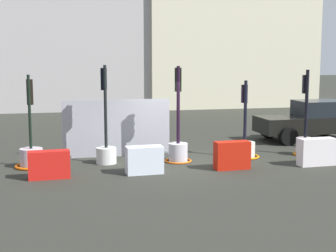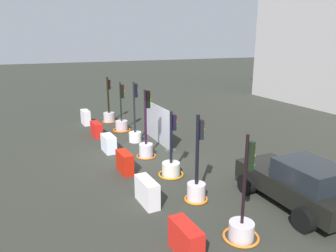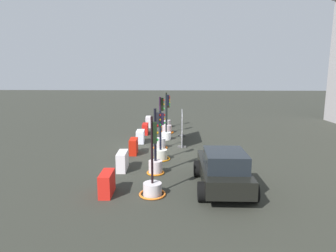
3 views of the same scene
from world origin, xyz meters
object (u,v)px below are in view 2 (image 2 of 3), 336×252
(construction_barrier_2, at_px, (109,144))
(traffic_light_0, at_px, (109,115))
(traffic_light_6, at_px, (242,225))
(construction_barrier_0, at_px, (86,117))
(construction_barrier_4, at_px, (147,192))
(car_black_sedan, at_px, (298,183))
(traffic_light_1, at_px, (122,124))
(construction_barrier_5, at_px, (186,240))
(construction_barrier_1, at_px, (96,129))
(traffic_light_3, at_px, (146,145))
(construction_barrier_3, at_px, (125,162))
(traffic_light_5, at_px, (197,186))
(traffic_light_4, at_px, (171,166))
(traffic_light_2, at_px, (135,130))

(construction_barrier_2, bearing_deg, traffic_light_0, 165.85)
(traffic_light_6, height_order, construction_barrier_0, traffic_light_6)
(construction_barrier_4, xyz_separation_m, car_black_sedan, (2.02, 4.19, 0.36))
(traffic_light_1, bearing_deg, car_black_sedan, 13.90)
(construction_barrier_5, bearing_deg, traffic_light_1, 171.70)
(construction_barrier_1, xyz_separation_m, construction_barrier_2, (2.62, 0.01, 0.01))
(traffic_light_6, bearing_deg, car_black_sedan, 104.63)
(traffic_light_3, distance_m, construction_barrier_5, 6.82)
(traffic_light_1, relative_size, construction_barrier_4, 2.40)
(traffic_light_3, height_order, construction_barrier_3, traffic_light_3)
(traffic_light_5, height_order, construction_barrier_3, traffic_light_5)
(traffic_light_4, bearing_deg, construction_barrier_1, -166.11)
(construction_barrier_0, xyz_separation_m, car_black_sedan, (12.65, 4.20, 0.34))
(construction_barrier_4, bearing_deg, construction_barrier_5, -0.40)
(construction_barrier_0, bearing_deg, traffic_light_4, 10.23)
(traffic_light_6, bearing_deg, traffic_light_3, -178.40)
(traffic_light_2, relative_size, construction_barrier_1, 2.68)
(traffic_light_1, distance_m, construction_barrier_3, 5.95)
(traffic_light_0, bearing_deg, construction_barrier_4, -7.72)
(traffic_light_3, xyz_separation_m, traffic_light_5, (4.38, 0.10, -0.05))
(traffic_light_5, bearing_deg, traffic_light_3, -178.71)
(traffic_light_2, xyz_separation_m, traffic_light_6, (8.89, -0.05, -0.21))
(traffic_light_6, relative_size, construction_barrier_4, 2.47)
(construction_barrier_2, relative_size, construction_barrier_3, 1.00)
(traffic_light_2, relative_size, construction_barrier_5, 2.77)
(traffic_light_2, height_order, car_black_sedan, traffic_light_2)
(traffic_light_5, height_order, construction_barrier_5, traffic_light_5)
(traffic_light_4, bearing_deg, car_black_sedan, 34.81)
(traffic_light_3, relative_size, construction_barrier_0, 2.99)
(traffic_light_2, height_order, construction_barrier_0, traffic_light_2)
(construction_barrier_2, xyz_separation_m, construction_barrier_5, (7.97, -0.10, 0.02))
(traffic_light_5, bearing_deg, construction_barrier_2, -165.68)
(construction_barrier_0, bearing_deg, construction_barrier_5, -0.05)
(traffic_light_2, relative_size, construction_barrier_4, 2.63)
(traffic_light_0, distance_m, traffic_light_1, 2.30)
(traffic_light_3, relative_size, construction_barrier_3, 2.84)
(traffic_light_5, bearing_deg, traffic_light_2, 178.84)
(traffic_light_6, distance_m, construction_barrier_2, 8.12)
(traffic_light_1, relative_size, construction_barrier_2, 2.61)
(traffic_light_3, bearing_deg, car_black_sedan, 24.69)
(traffic_light_0, xyz_separation_m, traffic_light_6, (13.41, 0.17, -0.05))
(traffic_light_6, distance_m, car_black_sedan, 2.68)
(construction_barrier_4, relative_size, construction_barrier_5, 1.05)
(traffic_light_5, relative_size, construction_barrier_1, 2.52)
(traffic_light_0, bearing_deg, traffic_light_2, 2.74)
(traffic_light_3, distance_m, construction_barrier_2, 1.89)
(traffic_light_4, height_order, car_black_sedan, traffic_light_4)
(construction_barrier_0, bearing_deg, traffic_light_3, 12.24)
(traffic_light_0, xyz_separation_m, construction_barrier_3, (8.04, -1.38, -0.04))
(traffic_light_6, height_order, construction_barrier_1, traffic_light_6)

